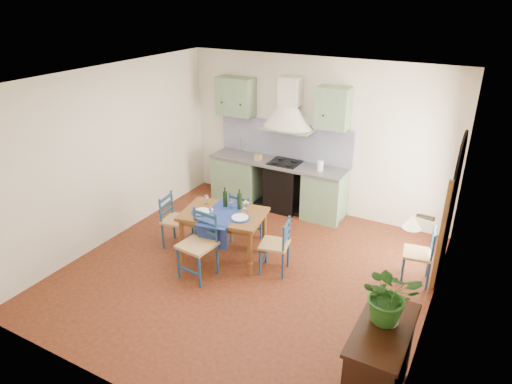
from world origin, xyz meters
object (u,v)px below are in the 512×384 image
chair_near (199,245)px  sideboard (378,362)px  potted_plant (390,295)px  dining_table (224,218)px

chair_near → sideboard: chair_near is taller
chair_near → potted_plant: 3.04m
sideboard → potted_plant: bearing=93.1°
chair_near → sideboard: (2.83, -0.99, -0.00)m
dining_table → chair_near: 0.60m
dining_table → sideboard: bearing=-29.5°
dining_table → sideboard: dining_table is taller
chair_near → sideboard: 2.99m
dining_table → chair_near: dining_table is taller
dining_table → sideboard: (2.77, -1.56, -0.18)m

